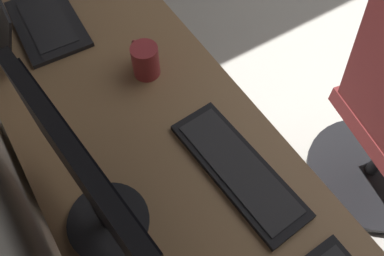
{
  "coord_description": "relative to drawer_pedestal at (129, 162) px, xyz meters",
  "views": [
    {
      "loc": [
        -0.52,
        2.22,
        1.67
      ],
      "look_at": [
        -0.13,
        1.98,
        0.95
      ],
      "focal_mm": 37.05,
      "sensor_mm": 36.0,
      "label": 1
    }
  ],
  "objects": [
    {
      "name": "desk",
      "position": [
        -0.32,
        -0.03,
        0.31
      ],
      "size": [
        2.15,
        0.64,
        0.73
      ],
      "color": "#936D47",
      "rests_on": "ground"
    },
    {
      "name": "drawer_pedestal",
      "position": [
        0.0,
        0.0,
        0.0
      ],
      "size": [
        0.4,
        0.51,
        0.69
      ],
      "color": "#936D47",
      "rests_on": "ground"
    },
    {
      "name": "monitor_primary",
      "position": [
        -0.32,
        0.16,
        0.61
      ],
      "size": [
        0.51,
        0.2,
        0.39
      ],
      "color": "black",
      "rests_on": "desk"
    },
    {
      "name": "laptop_left",
      "position": [
        0.4,
        0.09,
        0.43
      ],
      "size": [
        0.34,
        0.29,
        0.19
      ],
      "color": "black",
      "rests_on": "desk"
    },
    {
      "name": "keyboard_main",
      "position": [
        -0.38,
        -0.18,
        0.39
      ],
      "size": [
        0.43,
        0.17,
        0.02
      ],
      "color": "black",
      "rests_on": "desk"
    },
    {
      "name": "coffee_mug",
      "position": [
        0.05,
        -0.14,
        0.44
      ],
      "size": [
        0.12,
        0.08,
        0.1
      ],
      "color": "#A53338",
      "rests_on": "desk"
    }
  ]
}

